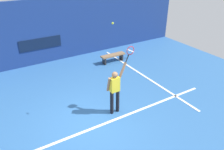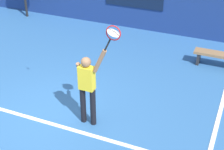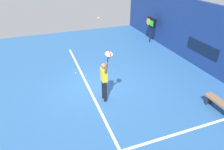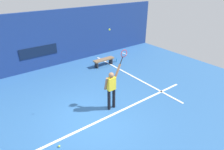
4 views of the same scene
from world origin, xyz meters
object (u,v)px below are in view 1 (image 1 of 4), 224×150
tennis_racket (130,52)px  tennis_ball (113,23)px  court_bench (113,56)px  tennis_player (115,89)px  water_bottle (128,56)px

tennis_racket → tennis_ball: size_ratio=9.12×
tennis_ball → tennis_racket: bearing=7.4°
court_bench → tennis_ball: bearing=-121.6°
tennis_player → tennis_ball: size_ratio=28.78×
tennis_racket → tennis_ball: (-0.76, -0.10, 1.10)m
tennis_player → water_bottle: bearing=49.6°
tennis_racket → tennis_player: bearing=179.6°
tennis_player → tennis_racket: (0.60, -0.00, 1.30)m
water_bottle → court_bench: bearing=180.0°
tennis_player → tennis_ball: bearing=-147.0°
tennis_player → court_bench: bearing=59.4°
tennis_racket → court_bench: tennis_racket is taller
tennis_player → water_bottle: 5.24m
tennis_racket → water_bottle: 5.27m
tennis_ball → tennis_player: bearing=33.0°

